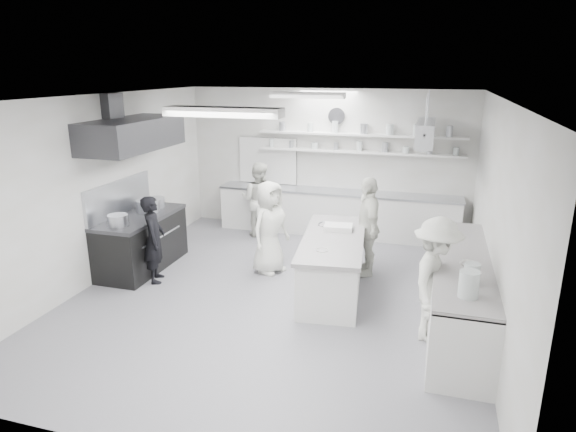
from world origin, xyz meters
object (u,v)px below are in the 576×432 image
(stove, at_px, (142,243))
(prep_island, at_px, (333,266))
(back_counter, at_px, (336,213))
(right_counter, at_px, (459,294))
(cook_stove, at_px, (154,239))
(cook_back, at_px, (259,200))

(stove, xyz_separation_m, prep_island, (3.39, 0.02, -0.03))
(back_counter, height_order, right_counter, right_counter)
(right_counter, distance_m, cook_stove, 4.74)
(stove, height_order, back_counter, back_counter)
(stove, bearing_deg, back_counter, 43.99)
(cook_back, bearing_deg, right_counter, 143.57)
(stove, height_order, right_counter, right_counter)
(prep_island, bearing_deg, stove, 173.77)
(stove, relative_size, cook_back, 1.15)
(prep_island, relative_size, cook_back, 1.46)
(back_counter, xyz_separation_m, cook_back, (-1.53, -0.55, 0.32))
(cook_stove, bearing_deg, right_counter, -115.67)
(stove, height_order, cook_back, cook_back)
(prep_island, xyz_separation_m, cook_stove, (-2.86, -0.45, 0.30))
(right_counter, bearing_deg, prep_island, 161.63)
(stove, relative_size, prep_island, 0.79)
(cook_back, bearing_deg, prep_island, 132.03)
(stove, relative_size, back_counter, 0.36)
(stove, bearing_deg, cook_stove, -39.35)
(stove, distance_m, cook_back, 2.65)
(back_counter, bearing_deg, cook_stove, -126.34)
(back_counter, distance_m, prep_island, 2.82)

